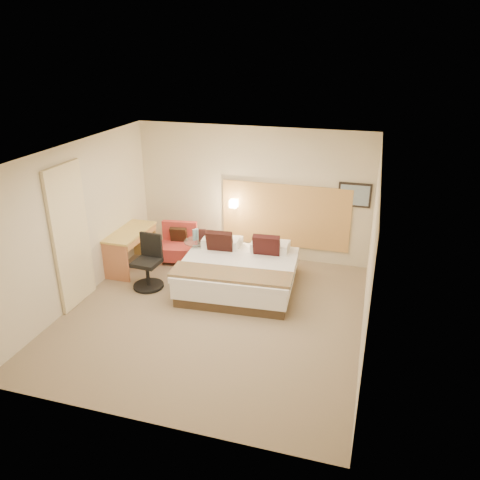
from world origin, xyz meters
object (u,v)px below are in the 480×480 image
(bed, at_px, (240,271))
(desk_chair, at_px, (149,266))
(side_table, at_px, (199,254))
(desk, at_px, (131,239))
(lounge_chair, at_px, (178,246))

(bed, xyz_separation_m, desk_chair, (-1.61, -0.43, 0.09))
(bed, relative_size, desk_chair, 2.15)
(bed, bearing_deg, side_table, 154.39)
(desk, xyz_separation_m, desk_chair, (0.67, -0.62, -0.21))
(side_table, xyz_separation_m, desk_chair, (-0.64, -0.89, 0.06))
(desk, distance_m, desk_chair, 0.93)
(desk, relative_size, desk_chair, 1.27)
(lounge_chair, distance_m, desk_chair, 1.23)
(lounge_chair, xyz_separation_m, desk, (-0.72, -0.61, 0.31))
(lounge_chair, xyz_separation_m, side_table, (0.59, -0.33, 0.04))
(side_table, xyz_separation_m, desk, (-1.30, -0.27, 0.27))
(side_table, bearing_deg, desk_chair, -125.45)
(desk_chair, bearing_deg, desk, 137.18)
(bed, bearing_deg, desk, 175.17)
(lounge_chair, bearing_deg, desk, -139.81)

